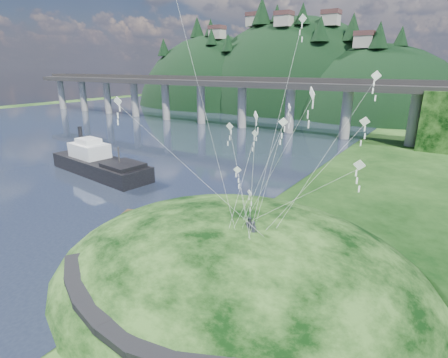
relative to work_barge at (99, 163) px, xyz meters
The scene contains 10 objects.
ground 31.54m from the work_barge, 27.59° to the right, with size 320.00×320.00×0.00m, color black.
water 46.76m from the work_barge, 160.72° to the left, with size 240.00×240.00×0.00m, color #2A344D.
grass_hill 38.19m from the work_barge, 19.31° to the right, with size 36.00×32.00×13.00m.
footpath 42.92m from the work_barge, 34.52° to the right, with size 22.29×5.84×0.83m.
bridge 56.05m from the work_barge, 88.52° to the left, with size 160.00×11.00×15.00m.
far_ridge 109.13m from the work_barge, 98.29° to the left, with size 153.00×70.00×94.50m.
work_barge is the anchor object (origin of this frame).
wooden_dock 25.68m from the work_barge, 17.37° to the right, with size 13.88×7.30×1.00m.
kite_flyers 40.23m from the work_barge, 19.40° to the right, with size 1.59×1.37×1.93m.
kite_swarm 40.73m from the work_barge, 15.96° to the right, with size 20.89×12.70×21.07m.
Camera 1 is at (22.71, -22.17, 17.90)m, focal length 28.00 mm.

